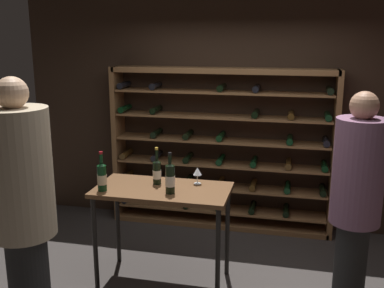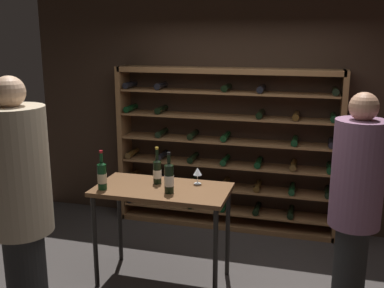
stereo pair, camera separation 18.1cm
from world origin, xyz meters
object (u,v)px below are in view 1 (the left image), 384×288
at_px(tasting_table, 163,199).
at_px(wine_bottle_amber_reserve, 170,178).
at_px(person_host_in_suit, 356,194).
at_px(wine_bottle_gold_foil, 157,171).
at_px(wine_bottle_red_label, 102,177).
at_px(person_guest_khaki, 22,202).
at_px(wine_glass_stemmed_right, 197,172).
at_px(wine_rack, 221,151).

xyz_separation_m(tasting_table, wine_bottle_amber_reserve, (0.11, -0.12, 0.25)).
height_order(person_host_in_suit, wine_bottle_gold_foil, person_host_in_suit).
distance_m(wine_bottle_amber_reserve, wine_bottle_red_label, 0.62).
distance_m(person_guest_khaki, wine_bottle_red_label, 0.89).
distance_m(wine_bottle_gold_foil, wine_glass_stemmed_right, 0.38).
bearing_deg(tasting_table, person_guest_khaki, -126.25).
xyz_separation_m(person_guest_khaki, wine_bottle_gold_foil, (0.68, 1.14, -0.06)).
distance_m(person_guest_khaki, person_host_in_suit, 2.62).
distance_m(wine_bottle_gold_foil, wine_bottle_red_label, 0.52).
height_order(person_guest_khaki, wine_bottle_amber_reserve, person_guest_khaki).
bearing_deg(wine_glass_stemmed_right, wine_bottle_red_label, -154.64).
distance_m(wine_rack, wine_bottle_gold_foil, 1.39).
xyz_separation_m(wine_bottle_amber_reserve, wine_glass_stemmed_right, (0.18, 0.31, -0.02)).
bearing_deg(wine_bottle_red_label, wine_glass_stemmed_right, 25.36).
height_order(tasting_table, wine_bottle_red_label, wine_bottle_red_label).
distance_m(person_guest_khaki, wine_bottle_gold_foil, 1.33).
bearing_deg(person_host_in_suit, tasting_table, 47.70).
bearing_deg(wine_bottle_amber_reserve, wine_bottle_gold_foil, 131.09).
bearing_deg(wine_glass_stemmed_right, wine_bottle_gold_foil, -166.66).
bearing_deg(person_guest_khaki, wine_bottle_gold_foil, -107.90).
xyz_separation_m(person_host_in_suit, wine_bottle_red_label, (-2.19, -0.11, 0.03)).
bearing_deg(wine_rack, person_host_in_suit, -47.80).
bearing_deg(wine_rack, person_guest_khaki, -113.35).
distance_m(wine_bottle_red_label, wine_glass_stemmed_right, 0.88).
height_order(person_host_in_suit, wine_bottle_red_label, person_host_in_suit).
bearing_deg(person_host_in_suit, wine_bottle_gold_foil, 44.54).
xyz_separation_m(tasting_table, wine_bottle_red_label, (-0.51, -0.19, 0.24)).
distance_m(person_guest_khaki, wine_glass_stemmed_right, 1.62).
relative_size(tasting_table, wine_bottle_gold_foil, 3.49).
bearing_deg(wine_glass_stemmed_right, wine_bottle_amber_reserve, -120.48).
xyz_separation_m(wine_bottle_gold_foil, wine_glass_stemmed_right, (0.37, 0.09, -0.01)).
distance_m(wine_bottle_amber_reserve, wine_glass_stemmed_right, 0.36).
xyz_separation_m(tasting_table, wine_glass_stemmed_right, (0.29, 0.19, 0.22)).
xyz_separation_m(wine_bottle_gold_foil, wine_bottle_red_label, (-0.43, -0.29, 0.01)).
distance_m(tasting_table, person_host_in_suit, 1.70).
bearing_deg(person_host_in_suit, person_guest_khaki, 71.84).
xyz_separation_m(wine_bottle_red_label, wine_glass_stemmed_right, (0.80, 0.38, -0.02)).
bearing_deg(tasting_table, person_host_in_suit, -2.74).
height_order(person_host_in_suit, wine_glass_stemmed_right, person_host_in_suit).
height_order(person_guest_khaki, wine_glass_stemmed_right, person_guest_khaki).
bearing_deg(person_host_in_suit, wine_rack, 2.64).
bearing_deg(wine_bottle_gold_foil, person_guest_khaki, -120.72).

